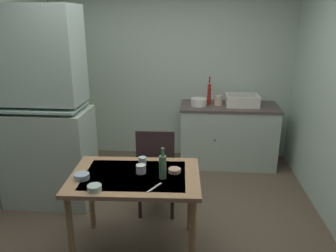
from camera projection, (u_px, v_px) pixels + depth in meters
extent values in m
plane|color=brown|center=(154.00, 232.00, 3.30)|extent=(5.10, 5.10, 0.00)
cube|color=#B7CBB9|center=(171.00, 67.00, 4.87)|extent=(3.58, 0.10, 2.69)
cube|color=#ADBEAD|center=(49.00, 156.00, 3.73)|extent=(0.95, 0.56, 1.08)
cube|color=#A9BFB3|center=(37.00, 55.00, 3.39)|extent=(0.87, 0.48, 0.99)
cube|color=#A5C3B7|center=(42.00, 107.00, 3.53)|extent=(0.85, 0.51, 0.02)
cube|color=#ADBEAD|center=(228.00, 136.00, 4.73)|extent=(1.31, 0.60, 0.84)
cube|color=#554843|center=(229.00, 106.00, 4.60)|extent=(1.34, 0.63, 0.03)
sphere|color=#2D2823|center=(215.00, 140.00, 4.44)|extent=(0.02, 0.02, 0.02)
cube|color=white|center=(242.00, 100.00, 4.56)|extent=(0.44, 0.34, 0.15)
cube|color=black|center=(242.00, 95.00, 4.54)|extent=(0.38, 0.28, 0.01)
cylinder|color=#B21E19|center=(209.00, 94.00, 4.62)|extent=(0.05, 0.05, 0.28)
cylinder|color=#B21E19|center=(210.00, 88.00, 4.52)|extent=(0.03, 0.12, 0.03)
cylinder|color=#AD1325|center=(210.00, 80.00, 4.62)|extent=(0.02, 0.16, 0.12)
cylinder|color=white|center=(199.00, 102.00, 4.57)|extent=(0.22, 0.22, 0.10)
cylinder|color=beige|center=(218.00, 100.00, 4.59)|extent=(0.11, 0.11, 0.13)
cube|color=#A77F58|center=(135.00, 177.00, 2.83)|extent=(1.13, 0.80, 0.04)
cube|color=#ECEACE|center=(135.00, 175.00, 2.82)|extent=(0.88, 0.62, 0.00)
cylinder|color=tan|center=(71.00, 236.00, 2.66)|extent=(0.06, 0.06, 0.72)
cylinder|color=tan|center=(192.00, 239.00, 2.63)|extent=(0.06, 0.06, 0.72)
cylinder|color=#A6825B|center=(91.00, 196.00, 3.26)|extent=(0.06, 0.06, 0.72)
cylinder|color=tan|center=(190.00, 198.00, 3.22)|extent=(0.06, 0.06, 0.72)
cube|color=#2D2621|center=(157.00, 174.00, 3.55)|extent=(0.41, 0.41, 0.03)
cube|color=#312224|center=(155.00, 157.00, 3.29)|extent=(0.38, 0.03, 0.54)
cylinder|color=#2D2621|center=(174.00, 186.00, 3.77)|extent=(0.04, 0.04, 0.41)
cylinder|color=#2D2621|center=(144.00, 185.00, 3.79)|extent=(0.04, 0.04, 0.41)
cylinder|color=#2D2621|center=(172.00, 201.00, 3.45)|extent=(0.04, 0.04, 0.41)
cylinder|color=#2D2621|center=(140.00, 200.00, 3.47)|extent=(0.04, 0.04, 0.41)
cylinder|color=tan|center=(175.00, 170.00, 2.86)|extent=(0.11, 0.11, 0.03)
cylinder|color=#ADD1C1|center=(95.00, 188.00, 2.55)|extent=(0.11, 0.11, 0.05)
cylinder|color=#9EB2C6|center=(82.00, 176.00, 2.74)|extent=(0.13, 0.13, 0.05)
cylinder|color=#ADD1C1|center=(142.00, 161.00, 3.01)|extent=(0.07, 0.07, 0.07)
cylinder|color=white|center=(141.00, 169.00, 2.84)|extent=(0.08, 0.08, 0.08)
cylinder|color=#4C7F56|center=(163.00, 167.00, 2.73)|extent=(0.06, 0.06, 0.20)
cylinder|color=#4C7F56|center=(163.00, 152.00, 2.69)|extent=(0.03, 0.03, 0.07)
cube|color=silver|center=(154.00, 188.00, 2.60)|extent=(0.11, 0.17, 0.00)
cube|color=beige|center=(163.00, 167.00, 2.96)|extent=(0.05, 0.13, 0.00)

